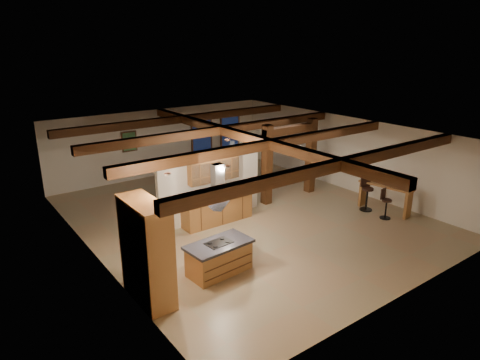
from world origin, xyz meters
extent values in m
plane|color=tan|center=(0.00, 0.00, 0.00)|extent=(12.00, 12.00, 0.00)
plane|color=silver|center=(0.00, 6.00, 1.45)|extent=(10.00, 0.00, 10.00)
plane|color=silver|center=(0.00, -6.00, 1.45)|extent=(10.00, 0.00, 10.00)
plane|color=silver|center=(-5.00, 0.00, 1.45)|extent=(0.00, 12.00, 12.00)
plane|color=silver|center=(5.00, 0.00, 1.45)|extent=(0.00, 12.00, 12.00)
plane|color=#341E10|center=(0.00, 0.00, 2.90)|extent=(12.00, 12.00, 0.00)
cube|color=#3D1D0F|center=(0.00, -4.00, 2.76)|extent=(10.00, 0.25, 0.28)
cube|color=#3D1D0F|center=(0.00, -1.30, 2.76)|extent=(10.00, 0.25, 0.28)
cube|color=#3D1D0F|center=(0.00, 1.30, 2.76)|extent=(10.00, 0.25, 0.28)
cube|color=#3D1D0F|center=(0.00, 4.00, 2.76)|extent=(10.00, 0.25, 0.28)
cube|color=#3D1D0F|center=(0.00, 0.00, 2.76)|extent=(0.28, 12.00, 0.28)
cube|color=#3D1D0F|center=(1.40, 0.50, 1.45)|extent=(0.30, 0.30, 2.90)
cube|color=#3D1D0F|center=(3.60, 0.50, 1.45)|extent=(0.30, 0.30, 2.90)
cube|color=#3D1D0F|center=(2.50, 0.50, 2.60)|extent=(2.50, 0.28, 0.28)
cube|color=silver|center=(-1.00, 0.50, 1.10)|extent=(3.80, 0.18, 2.20)
cube|color=#996031|center=(-4.67, -2.60, 1.20)|extent=(0.64, 1.60, 2.40)
cube|color=silver|center=(-4.37, -2.60, 1.15)|extent=(0.06, 0.62, 0.95)
cube|color=black|center=(-4.33, -2.60, 1.35)|extent=(0.01, 0.50, 0.28)
cube|color=#996031|center=(-1.00, 0.11, 0.43)|extent=(2.40, 0.60, 0.86)
cube|color=black|center=(-1.00, 0.11, 0.90)|extent=(2.50, 0.66, 0.08)
cube|color=#996031|center=(-1.00, 0.32, 1.85)|extent=(1.80, 0.34, 0.95)
cube|color=silver|center=(-1.00, 0.14, 1.85)|extent=(1.74, 0.02, 0.90)
pyramid|color=silver|center=(-2.73, -2.58, 1.73)|extent=(1.10, 1.10, 0.45)
cube|color=silver|center=(-2.73, -2.58, 2.54)|extent=(0.26, 0.22, 0.73)
cube|color=#3D1D0F|center=(2.00, 5.94, 1.50)|extent=(1.10, 0.05, 1.70)
cube|color=black|center=(2.00, 5.91, 1.50)|extent=(0.95, 0.02, 1.55)
cube|color=#3D1D0F|center=(3.60, 5.94, 1.50)|extent=(1.10, 0.05, 1.70)
cube|color=black|center=(3.60, 5.91, 1.50)|extent=(0.95, 0.02, 1.55)
cube|color=#3D1D0F|center=(-1.50, 5.94, 1.70)|extent=(0.65, 0.04, 0.85)
cube|color=#296038|center=(-1.50, 5.92, 1.70)|extent=(0.55, 0.01, 0.75)
cylinder|color=silver|center=(-2.60, -2.80, 2.87)|extent=(0.16, 0.16, 0.03)
cylinder|color=silver|center=(-1.00, -0.50, 2.87)|extent=(0.16, 0.16, 0.03)
cylinder|color=silver|center=(-4.00, -2.50, 2.87)|extent=(0.16, 0.16, 0.03)
cube|color=#996031|center=(-2.73, -2.58, 0.38)|extent=(1.64, 0.91, 0.76)
cube|color=black|center=(-2.73, -2.58, 0.79)|extent=(1.76, 1.02, 0.07)
cube|color=black|center=(-2.73, -2.58, 0.83)|extent=(0.69, 0.49, 0.02)
imported|color=#3D180F|center=(-0.60, 2.64, 0.34)|extent=(2.09, 1.42, 0.67)
imported|color=black|center=(2.66, 5.04, 0.30)|extent=(2.16, 1.26, 0.59)
imported|color=silver|center=(-1.13, 0.11, 1.07)|extent=(0.47, 0.34, 0.25)
cube|color=#996031|center=(4.20, -2.54, 0.95)|extent=(0.74, 1.91, 0.06)
cube|color=#996031|center=(4.32, -3.37, 0.46)|extent=(0.43, 0.16, 0.93)
cube|color=#996031|center=(4.07, -1.71, 0.46)|extent=(0.43, 0.16, 0.93)
cube|color=#3D1D0F|center=(4.06, 5.41, 0.27)|extent=(0.48, 0.48, 0.54)
cylinder|color=black|center=(4.06, 5.41, 0.62)|extent=(0.06, 0.06, 0.16)
cone|color=#FFDA99|center=(4.06, 5.41, 0.78)|extent=(0.28, 0.28, 0.18)
cylinder|color=black|center=(3.70, -2.97, 0.64)|extent=(0.32, 0.32, 0.06)
cube|color=black|center=(3.68, -2.81, 0.85)|extent=(0.31, 0.08, 0.36)
cylinder|color=black|center=(3.70, -2.97, 0.32)|extent=(0.05, 0.05, 0.63)
cylinder|color=black|center=(3.70, -2.97, 0.02)|extent=(0.36, 0.36, 0.03)
cylinder|color=black|center=(3.78, -2.11, 0.79)|extent=(0.39, 0.39, 0.08)
cube|color=black|center=(3.85, -1.94, 1.04)|extent=(0.36, 0.18, 0.44)
cylinder|color=black|center=(3.78, -2.11, 0.39)|extent=(0.07, 0.07, 0.77)
cylinder|color=black|center=(3.78, -2.11, 0.02)|extent=(0.44, 0.44, 0.03)
cube|color=#3D1D0F|center=(-1.33, 2.13, 0.41)|extent=(0.44, 0.44, 0.05)
cube|color=#3D1D0F|center=(-1.30, 2.32, 0.74)|extent=(0.38, 0.11, 0.68)
cylinder|color=#3D1D0F|center=(-1.51, 2.00, 0.19)|extent=(0.05, 0.05, 0.38)
cylinder|color=#3D1D0F|center=(-1.21, 1.95, 0.19)|extent=(0.05, 0.05, 0.38)
cylinder|color=#3D1D0F|center=(-1.46, 2.31, 0.19)|extent=(0.05, 0.05, 0.38)
cylinder|color=#3D1D0F|center=(-1.15, 2.25, 0.19)|extent=(0.05, 0.05, 0.38)
cube|color=#3D1D0F|center=(-1.11, 3.38, 0.41)|extent=(0.44, 0.44, 0.05)
cube|color=#3D1D0F|center=(-1.15, 3.19, 0.74)|extent=(0.38, 0.11, 0.68)
cylinder|color=#3D1D0F|center=(-0.94, 3.50, 0.19)|extent=(0.05, 0.05, 0.38)
cylinder|color=#3D1D0F|center=(-1.24, 3.55, 0.19)|extent=(0.05, 0.05, 0.38)
cylinder|color=#3D1D0F|center=(-0.99, 3.20, 0.19)|extent=(0.05, 0.05, 0.38)
cylinder|color=#3D1D0F|center=(-1.29, 3.25, 0.19)|extent=(0.05, 0.05, 0.38)
cube|color=#3D1D0F|center=(-0.71, 2.02, 0.41)|extent=(0.44, 0.44, 0.05)
cube|color=#3D1D0F|center=(-0.67, 2.21, 0.74)|extent=(0.38, 0.11, 0.68)
cylinder|color=#3D1D0F|center=(-0.89, 1.90, 0.19)|extent=(0.05, 0.05, 0.38)
cylinder|color=#3D1D0F|center=(-0.58, 1.84, 0.19)|extent=(0.05, 0.05, 0.38)
cylinder|color=#3D1D0F|center=(-0.83, 2.20, 0.19)|extent=(0.05, 0.05, 0.38)
cylinder|color=#3D1D0F|center=(-0.53, 2.15, 0.19)|extent=(0.05, 0.05, 0.38)
cube|color=#3D1D0F|center=(-0.49, 3.27, 0.41)|extent=(0.44, 0.44, 0.05)
cube|color=#3D1D0F|center=(-0.52, 3.08, 0.74)|extent=(0.38, 0.11, 0.68)
cylinder|color=#3D1D0F|center=(-0.31, 3.39, 0.19)|extent=(0.05, 0.05, 0.38)
cylinder|color=#3D1D0F|center=(-0.61, 3.45, 0.19)|extent=(0.05, 0.05, 0.38)
cylinder|color=#3D1D0F|center=(-0.36, 3.09, 0.19)|extent=(0.05, 0.05, 0.38)
cylinder|color=#3D1D0F|center=(-0.67, 3.14, 0.19)|extent=(0.05, 0.05, 0.38)
cube|color=#3D1D0F|center=(-0.08, 1.91, 0.41)|extent=(0.44, 0.44, 0.05)
cube|color=#3D1D0F|center=(-0.05, 2.10, 0.74)|extent=(0.38, 0.11, 0.68)
cylinder|color=#3D1D0F|center=(-0.26, 1.79, 0.19)|extent=(0.05, 0.05, 0.38)
cylinder|color=#3D1D0F|center=(0.04, 1.73, 0.19)|extent=(0.05, 0.05, 0.38)
cylinder|color=#3D1D0F|center=(-0.21, 2.09, 0.19)|extent=(0.05, 0.05, 0.38)
cylinder|color=#3D1D0F|center=(0.09, 2.04, 0.19)|extent=(0.05, 0.05, 0.38)
cube|color=#3D1D0F|center=(0.13, 3.16, 0.41)|extent=(0.44, 0.44, 0.05)
cube|color=#3D1D0F|center=(0.10, 2.97, 0.74)|extent=(0.38, 0.11, 0.68)
cylinder|color=#3D1D0F|center=(0.31, 3.28, 0.19)|extent=(0.05, 0.05, 0.38)
cylinder|color=#3D1D0F|center=(0.01, 3.34, 0.19)|extent=(0.05, 0.05, 0.38)
cylinder|color=#3D1D0F|center=(0.26, 2.98, 0.19)|extent=(0.05, 0.05, 0.38)
cylinder|color=#3D1D0F|center=(-0.04, 3.03, 0.19)|extent=(0.05, 0.05, 0.38)
camera|label=1|loc=(-8.07, -10.74, 5.69)|focal=32.00mm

